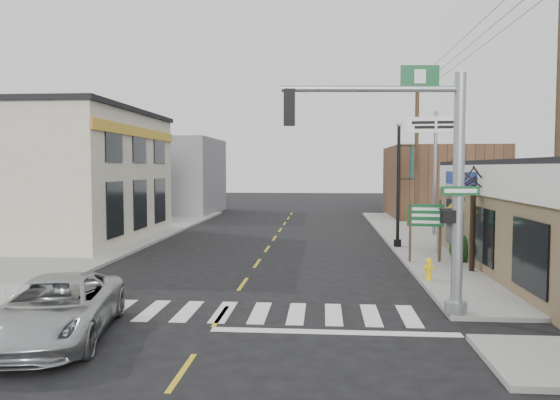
# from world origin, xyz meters

# --- Properties ---
(ground) EXTENTS (140.00, 140.00, 0.00)m
(ground) POSITION_xyz_m (0.00, 0.00, 0.00)
(ground) COLOR black
(ground) RESTS_ON ground
(sidewalk_right) EXTENTS (6.00, 38.00, 0.13)m
(sidewalk_right) POSITION_xyz_m (9.00, 13.00, 0.07)
(sidewalk_right) COLOR gray
(sidewalk_right) RESTS_ON ground
(sidewalk_left) EXTENTS (6.00, 38.00, 0.13)m
(sidewalk_left) POSITION_xyz_m (-9.00, 13.00, 0.07)
(sidewalk_left) COLOR gray
(sidewalk_left) RESTS_ON ground
(center_line) EXTENTS (0.12, 56.00, 0.01)m
(center_line) POSITION_xyz_m (0.00, 8.00, 0.01)
(center_line) COLOR gold
(center_line) RESTS_ON ground
(crosswalk) EXTENTS (11.00, 2.20, 0.01)m
(crosswalk) POSITION_xyz_m (0.00, 0.40, 0.01)
(crosswalk) COLOR silver
(crosswalk) RESTS_ON ground
(left_building) EXTENTS (12.00, 12.00, 6.80)m
(left_building) POSITION_xyz_m (-13.00, 14.00, 3.40)
(left_building) COLOR beige
(left_building) RESTS_ON ground
(bldg_distant_right) EXTENTS (8.00, 10.00, 5.60)m
(bldg_distant_right) POSITION_xyz_m (12.00, 30.00, 2.80)
(bldg_distant_right) COLOR brown
(bldg_distant_right) RESTS_ON ground
(bldg_distant_left) EXTENTS (9.00, 10.00, 6.40)m
(bldg_distant_left) POSITION_xyz_m (-11.00, 32.00, 3.20)
(bldg_distant_left) COLOR gray
(bldg_distant_left) RESTS_ON ground
(suv) EXTENTS (3.22, 5.45, 1.42)m
(suv) POSITION_xyz_m (-3.43, -2.23, 0.71)
(suv) COLOR #A8ABAE
(suv) RESTS_ON ground
(traffic_signal_pole) EXTENTS (5.08, 0.39, 6.44)m
(traffic_signal_pole) POSITION_xyz_m (5.43, 0.30, 3.96)
(traffic_signal_pole) COLOR gray
(traffic_signal_pole) RESTS_ON sidewalk_right
(guide_sign) EXTENTS (1.45, 0.13, 2.53)m
(guide_sign) POSITION_xyz_m (6.82, 8.18, 1.78)
(guide_sign) COLOR #4A3722
(guide_sign) RESTS_ON sidewalk_right
(fire_hydrant) EXTENTS (0.24, 0.24, 0.75)m
(fire_hydrant) POSITION_xyz_m (6.30, 4.57, 0.54)
(fire_hydrant) COLOR yellow
(fire_hydrant) RESTS_ON sidewalk_right
(ped_crossing_sign) EXTENTS (0.94, 0.07, 2.41)m
(ped_crossing_sign) POSITION_xyz_m (8.13, 9.04, 1.81)
(ped_crossing_sign) COLOR gray
(ped_crossing_sign) RESTS_ON sidewalk_right
(lamp_post) EXTENTS (0.79, 0.62, 6.08)m
(lamp_post) POSITION_xyz_m (6.36, 12.42, 3.65)
(lamp_post) COLOR black
(lamp_post) RESTS_ON sidewalk_right
(dance_center_sign) EXTENTS (3.28, 0.20, 6.97)m
(dance_center_sign) POSITION_xyz_m (9.00, 17.32, 5.36)
(dance_center_sign) COLOR gray
(dance_center_sign) RESTS_ON sidewalk_right
(bare_tree) EXTENTS (2.40, 2.40, 4.80)m
(bare_tree) POSITION_xyz_m (8.20, 6.34, 3.90)
(bare_tree) COLOR black
(bare_tree) RESTS_ON sidewalk_right
(shrub_front) EXTENTS (1.30, 1.30, 0.98)m
(shrub_front) POSITION_xyz_m (9.80, 3.37, 0.62)
(shrub_front) COLOR #173E1C
(shrub_front) RESTS_ON sidewalk_right
(shrub_back) EXTENTS (1.19, 1.19, 0.89)m
(shrub_back) POSITION_xyz_m (8.49, 8.59, 0.58)
(shrub_back) COLOR black
(shrub_back) RESTS_ON sidewalk_right
(utility_pole_near) EXTENTS (1.67, 0.25, 9.62)m
(utility_pole_near) POSITION_xyz_m (9.17, 1.45, 5.06)
(utility_pole_near) COLOR #473B23
(utility_pole_near) RESTS_ON sidewalk_right
(utility_pole_far) EXTENTS (1.74, 0.26, 10.02)m
(utility_pole_far) POSITION_xyz_m (8.84, 22.64, 5.27)
(utility_pole_far) COLOR #483925
(utility_pole_far) RESTS_ON sidewalk_right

